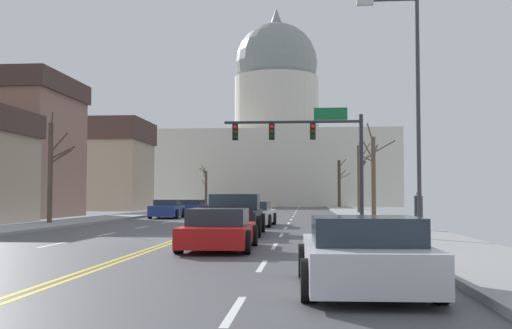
{
  "coord_description": "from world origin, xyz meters",
  "views": [
    {
      "loc": [
        4.47,
        -21.91,
        1.55
      ],
      "look_at": [
        0.31,
        28.46,
        4.14
      ],
      "focal_mm": 42.53,
      "sensor_mm": 36.0,
      "label": 1
    }
  ],
  "objects_px": {
    "street_lamp_right": "(410,94)",
    "sedan_near_00": "(254,214)",
    "sedan_oncoming_02": "(240,205)",
    "pedestrian_00": "(418,208)",
    "sedan_near_03": "(363,255)",
    "sedan_oncoming_01": "(193,207)",
    "signal_gantry": "(310,139)",
    "sedan_oncoming_00": "(167,209)",
    "sedan_near_02": "(219,230)",
    "pickup_truck_near_01": "(233,216)"
  },
  "relations": [
    {
      "from": "street_lamp_right",
      "to": "sedan_near_00",
      "type": "height_order",
      "value": "street_lamp_right"
    },
    {
      "from": "sedan_oncoming_02",
      "to": "pedestrian_00",
      "type": "distance_m",
      "value": 35.87
    },
    {
      "from": "sedan_near_03",
      "to": "sedan_oncoming_01",
      "type": "distance_m",
      "value": 41.51
    },
    {
      "from": "street_lamp_right",
      "to": "sedan_oncoming_01",
      "type": "xyz_separation_m",
      "value": [
        -13.0,
        30.01,
        -4.35
      ]
    },
    {
      "from": "signal_gantry",
      "to": "sedan_oncoming_01",
      "type": "height_order",
      "value": "signal_gantry"
    },
    {
      "from": "signal_gantry",
      "to": "street_lamp_right",
      "type": "relative_size",
      "value": 0.97
    },
    {
      "from": "sedan_near_03",
      "to": "sedan_oncoming_00",
      "type": "height_order",
      "value": "sedan_oncoming_00"
    },
    {
      "from": "sedan_oncoming_00",
      "to": "pedestrian_00",
      "type": "relative_size",
      "value": 2.65
    },
    {
      "from": "sedan_oncoming_00",
      "to": "sedan_near_02",
      "type": "bearing_deg",
      "value": -73.56
    },
    {
      "from": "sedan_near_00",
      "to": "pedestrian_00",
      "type": "relative_size",
      "value": 2.77
    },
    {
      "from": "sedan_near_02",
      "to": "sedan_oncoming_02",
      "type": "height_order",
      "value": "sedan_oncoming_02"
    },
    {
      "from": "sedan_oncoming_00",
      "to": "sedan_oncoming_01",
      "type": "height_order",
      "value": "sedan_oncoming_00"
    },
    {
      "from": "signal_gantry",
      "to": "sedan_oncoming_01",
      "type": "relative_size",
      "value": 1.84
    },
    {
      "from": "sedan_oncoming_02",
      "to": "pickup_truck_near_01",
      "type": "bearing_deg",
      "value": -84.26
    },
    {
      "from": "street_lamp_right",
      "to": "sedan_oncoming_00",
      "type": "bearing_deg",
      "value": 121.95
    },
    {
      "from": "pickup_truck_near_01",
      "to": "signal_gantry",
      "type": "bearing_deg",
      "value": 73.13
    },
    {
      "from": "sedan_near_00",
      "to": "pickup_truck_near_01",
      "type": "distance_m",
      "value": 6.86
    },
    {
      "from": "pedestrian_00",
      "to": "signal_gantry",
      "type": "bearing_deg",
      "value": 115.32
    },
    {
      "from": "sedan_oncoming_01",
      "to": "sedan_oncoming_00",
      "type": "bearing_deg",
      "value": -90.37
    },
    {
      "from": "street_lamp_right",
      "to": "sedan_oncoming_00",
      "type": "relative_size",
      "value": 1.89
    },
    {
      "from": "signal_gantry",
      "to": "sedan_oncoming_02",
      "type": "height_order",
      "value": "signal_gantry"
    },
    {
      "from": "sedan_near_00",
      "to": "pedestrian_00",
      "type": "xyz_separation_m",
      "value": [
        7.23,
        -5.65,
        0.44
      ]
    },
    {
      "from": "sedan_near_00",
      "to": "sedan_oncoming_00",
      "type": "relative_size",
      "value": 1.04
    },
    {
      "from": "street_lamp_right",
      "to": "sedan_near_02",
      "type": "bearing_deg",
      "value": -153.03
    },
    {
      "from": "signal_gantry",
      "to": "sedan_near_00",
      "type": "bearing_deg",
      "value": -129.4
    },
    {
      "from": "signal_gantry",
      "to": "sedan_near_02",
      "type": "xyz_separation_m",
      "value": [
        -2.75,
        -17.17,
        -4.21
      ]
    },
    {
      "from": "street_lamp_right",
      "to": "sedan_near_00",
      "type": "distance_m",
      "value": 12.98
    },
    {
      "from": "pickup_truck_near_01",
      "to": "sedan_oncoming_01",
      "type": "xyz_separation_m",
      "value": [
        -6.62,
        26.26,
        -0.15
      ]
    },
    {
      "from": "street_lamp_right",
      "to": "sedan_near_00",
      "type": "bearing_deg",
      "value": 119.99
    },
    {
      "from": "sedan_near_03",
      "to": "pickup_truck_near_01",
      "type": "bearing_deg",
      "value": 105.41
    },
    {
      "from": "sedan_near_00",
      "to": "sedan_oncoming_01",
      "type": "xyz_separation_m",
      "value": [
        -6.88,
        19.41,
        -0.03
      ]
    },
    {
      "from": "sedan_near_00",
      "to": "pickup_truck_near_01",
      "type": "height_order",
      "value": "pickup_truck_near_01"
    },
    {
      "from": "street_lamp_right",
      "to": "signal_gantry",
      "type": "bearing_deg",
      "value": 102.86
    },
    {
      "from": "signal_gantry",
      "to": "sedan_oncoming_00",
      "type": "bearing_deg",
      "value": 145.31
    },
    {
      "from": "sedan_oncoming_00",
      "to": "sedan_oncoming_02",
      "type": "bearing_deg",
      "value": 80.21
    },
    {
      "from": "sedan_near_00",
      "to": "sedan_near_03",
      "type": "distance_m",
      "value": 21.07
    },
    {
      "from": "street_lamp_right",
      "to": "sedan_near_03",
      "type": "height_order",
      "value": "street_lamp_right"
    },
    {
      "from": "sedan_oncoming_01",
      "to": "sedan_near_00",
      "type": "bearing_deg",
      "value": -70.49
    },
    {
      "from": "street_lamp_right",
      "to": "sedan_oncoming_00",
      "type": "distance_m",
      "value": 25.04
    },
    {
      "from": "sedan_oncoming_00",
      "to": "street_lamp_right",
      "type": "bearing_deg",
      "value": -58.05
    },
    {
      "from": "street_lamp_right",
      "to": "sedan_oncoming_01",
      "type": "bearing_deg",
      "value": 113.41
    },
    {
      "from": "sedan_near_02",
      "to": "pedestrian_00",
      "type": "bearing_deg",
      "value": 48.44
    },
    {
      "from": "sedan_oncoming_01",
      "to": "sedan_oncoming_02",
      "type": "xyz_separation_m",
      "value": [
        3.07,
        9.07,
        0.02
      ]
    },
    {
      "from": "signal_gantry",
      "to": "pickup_truck_near_01",
      "type": "relative_size",
      "value": 1.51
    },
    {
      "from": "pickup_truck_near_01",
      "to": "sedan_oncoming_00",
      "type": "distance_m",
      "value": 18.44
    },
    {
      "from": "sedan_oncoming_01",
      "to": "sedan_oncoming_02",
      "type": "distance_m",
      "value": 9.57
    },
    {
      "from": "street_lamp_right",
      "to": "sedan_oncoming_02",
      "type": "relative_size",
      "value": 1.75
    },
    {
      "from": "sedan_near_03",
      "to": "sedan_oncoming_02",
      "type": "relative_size",
      "value": 0.94
    },
    {
      "from": "sedan_near_03",
      "to": "sedan_oncoming_01",
      "type": "bearing_deg",
      "value": 104.59
    },
    {
      "from": "pedestrian_00",
      "to": "sedan_near_02",
      "type": "bearing_deg",
      "value": -131.56
    }
  ]
}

